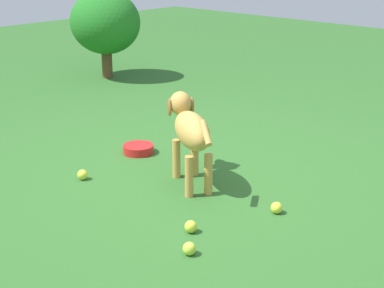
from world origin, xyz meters
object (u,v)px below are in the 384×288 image
at_px(dog, 190,130).
at_px(tennis_ball_3, 83,175).
at_px(water_bowl, 138,149).
at_px(tennis_ball_1, 277,208).
at_px(tennis_ball_2, 191,227).
at_px(tennis_ball_0, 189,249).

distance_m(dog, tennis_ball_3, 0.76).
bearing_deg(tennis_ball_3, water_bowl, 100.27).
distance_m(tennis_ball_1, water_bowl, 1.29).
relative_size(tennis_ball_1, water_bowl, 0.30).
bearing_deg(water_bowl, dog, -11.98).
height_order(tennis_ball_1, tennis_ball_3, same).
bearing_deg(dog, tennis_ball_3, 71.00).
distance_m(tennis_ball_2, water_bowl, 1.25).
relative_size(dog, water_bowl, 3.12).
bearing_deg(tennis_ball_0, tennis_ball_1, 86.10).
bearing_deg(water_bowl, tennis_ball_2, -29.32).
bearing_deg(tennis_ball_0, tennis_ball_2, 131.51).
bearing_deg(water_bowl, tennis_ball_0, -32.24).
relative_size(tennis_ball_0, water_bowl, 0.30).
xyz_separation_m(dog, water_bowl, (-0.64, 0.13, -0.32)).
relative_size(dog, tennis_ball_3, 10.41).
xyz_separation_m(dog, tennis_ball_3, (-0.53, -0.43, -0.32)).
height_order(tennis_ball_1, tennis_ball_2, same).
distance_m(tennis_ball_0, tennis_ball_1, 0.66).
bearing_deg(tennis_ball_3, tennis_ball_1, 20.83).
distance_m(tennis_ball_0, tennis_ball_3, 1.16).
bearing_deg(tennis_ball_3, tennis_ball_2, -2.47).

